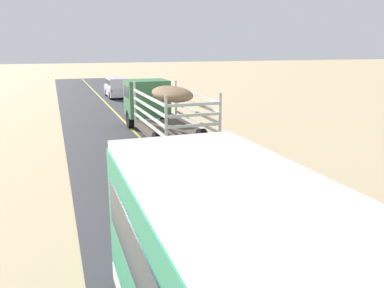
# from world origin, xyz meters

# --- Properties ---
(livestock_truck) EXTENTS (2.53, 9.70, 3.02)m
(livestock_truck) POSITION_xyz_m (1.08, 17.67, 1.79)
(livestock_truck) COLOR #3F7F4C
(livestock_truck) RESTS_ON road_surface
(car_far) EXTENTS (1.90, 4.62, 1.93)m
(car_far) POSITION_xyz_m (1.59, 34.99, 1.09)
(car_far) COLOR silver
(car_far) RESTS_ON road_surface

